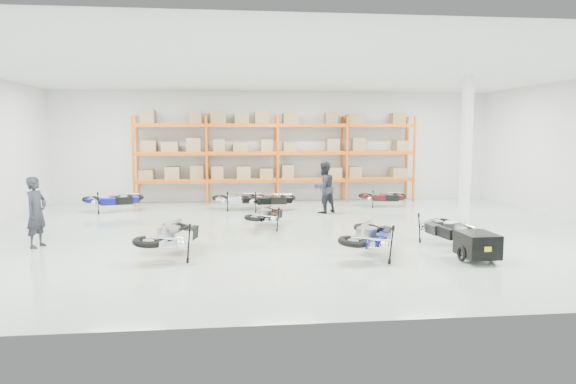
{
  "coord_description": "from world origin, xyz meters",
  "views": [
    {
      "loc": [
        -1.82,
        -14.29,
        2.84
      ],
      "look_at": [
        -0.2,
        0.53,
        1.1
      ],
      "focal_mm": 32.0,
      "sensor_mm": 36.0,
      "label": 1
    }
  ],
  "objects": [
    {
      "name": "moto_back_c",
      "position": [
        -0.52,
        4.11,
        0.53
      ],
      "size": [
        1.75,
        0.87,
        1.13
      ],
      "primitive_type": null,
      "rotation": [
        0.0,
        -0.09,
        1.57
      ],
      "color": "black",
      "rests_on": "ground"
    },
    {
      "name": "person_back",
      "position": [
        1.39,
        3.42,
        0.91
      ],
      "size": [
        1.11,
        1.04,
        1.81
      ],
      "primitive_type": "imported",
      "rotation": [
        0.0,
        0.0,
        3.67
      ],
      "color": "#212029",
      "rests_on": "ground"
    },
    {
      "name": "moto_black_far_left",
      "position": [
        -0.79,
        0.74,
        0.5
      ],
      "size": [
        1.34,
        1.81,
        1.06
      ],
      "primitive_type": null,
      "rotation": [
        0.0,
        -0.09,
        2.78
      ],
      "color": "black",
      "rests_on": "ground"
    },
    {
      "name": "moto_silver_left",
      "position": [
        -3.18,
        -2.51,
        0.61
      ],
      "size": [
        1.45,
        2.19,
        1.3
      ],
      "primitive_type": null,
      "rotation": [
        0.0,
        -0.09,
        2.9
      ],
      "color": "silver",
      "rests_on": "ground"
    },
    {
      "name": "room",
      "position": [
        0.0,
        0.0,
        2.25
      ],
      "size": [
        18.0,
        18.0,
        18.0
      ],
      "color": "#AABEAC",
      "rests_on": "ground"
    },
    {
      "name": "moto_back_b",
      "position": [
        -1.57,
        4.55,
        0.52
      ],
      "size": [
        1.76,
        0.99,
        1.09
      ],
      "primitive_type": null,
      "rotation": [
        0.0,
        -0.09,
        1.66
      ],
      "color": "silver",
      "rests_on": "ground"
    },
    {
      "name": "moto_blue_centre",
      "position": [
        1.32,
        -3.02,
        0.6
      ],
      "size": [
        1.73,
        2.19,
        1.27
      ],
      "primitive_type": null,
      "rotation": [
        0.0,
        -0.09,
        2.7
      ],
      "color": "#081053",
      "rests_on": "ground"
    },
    {
      "name": "trailer",
      "position": [
        3.54,
        -3.73,
        0.37
      ],
      "size": [
        0.8,
        1.52,
        0.63
      ],
      "rotation": [
        0.0,
        0.0,
        0.02
      ],
      "color": "black",
      "rests_on": "ground"
    },
    {
      "name": "pallet_rack",
      "position": [
        -0.0,
        6.45,
        2.26
      ],
      "size": [
        11.28,
        0.98,
        3.62
      ],
      "color": "#DF530B",
      "rests_on": "ground"
    },
    {
      "name": "person_left",
      "position": [
        -6.64,
        -1.16,
        0.88
      ],
      "size": [
        0.6,
        0.74,
        1.76
      ],
      "primitive_type": "imported",
      "rotation": [
        0.0,
        0.0,
        1.26
      ],
      "color": "#22232A",
      "rests_on": "ground"
    },
    {
      "name": "moto_back_a",
      "position": [
        -6.06,
        4.48,
        0.56
      ],
      "size": [
        1.98,
        1.29,
        1.18
      ],
      "primitive_type": null,
      "rotation": [
        0.0,
        -0.09,
        1.8
      ],
      "color": "navy",
      "rests_on": "ground"
    },
    {
      "name": "moto_back_d",
      "position": [
        3.92,
        4.67,
        0.48
      ],
      "size": [
        1.67,
        1.01,
        1.02
      ],
      "primitive_type": null,
      "rotation": [
        0.0,
        -0.09,
        1.42
      ],
      "color": "#410D11",
      "rests_on": "ground"
    },
    {
      "name": "structural_column",
      "position": [
        5.2,
        0.5,
        2.25
      ],
      "size": [
        0.25,
        0.25,
        4.5
      ],
      "primitive_type": "cube",
      "color": "white",
      "rests_on": "ground"
    },
    {
      "name": "moto_touring_right",
      "position": [
        3.54,
        -2.13,
        0.55
      ],
      "size": [
        1.15,
        1.91,
        1.17
      ],
      "primitive_type": null,
      "rotation": [
        0.0,
        -0.09,
        0.15
      ],
      "color": "black",
      "rests_on": "ground"
    }
  ]
}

